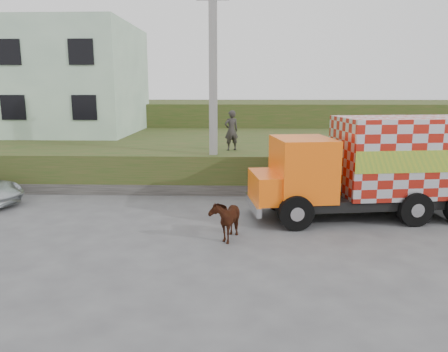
{
  "coord_description": "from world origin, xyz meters",
  "views": [
    {
      "loc": [
        -0.01,
        -12.08,
        4.01
      ],
      "look_at": [
        -0.48,
        1.38,
        1.3
      ],
      "focal_mm": 35.0,
      "sensor_mm": 36.0,
      "label": 1
    }
  ],
  "objects_px": {
    "cargo_truck": "(377,166)",
    "pedestrian": "(231,130)",
    "utility_pole": "(213,87)",
    "cow": "(226,218)"
  },
  "relations": [
    {
      "from": "utility_pole",
      "to": "pedestrian",
      "type": "bearing_deg",
      "value": 60.88
    },
    {
      "from": "cargo_truck",
      "to": "cow",
      "type": "xyz_separation_m",
      "value": [
        -4.64,
        -2.24,
        -1.05
      ]
    },
    {
      "from": "utility_pole",
      "to": "pedestrian",
      "type": "xyz_separation_m",
      "value": [
        0.67,
        1.2,
        -1.76
      ]
    },
    {
      "from": "cargo_truck",
      "to": "pedestrian",
      "type": "relative_size",
      "value": 4.46
    },
    {
      "from": "utility_pole",
      "to": "cargo_truck",
      "type": "relative_size",
      "value": 1.1
    },
    {
      "from": "cargo_truck",
      "to": "pedestrian",
      "type": "bearing_deg",
      "value": 128.74
    },
    {
      "from": "utility_pole",
      "to": "cow",
      "type": "bearing_deg",
      "value": -83.11
    },
    {
      "from": "cargo_truck",
      "to": "pedestrian",
      "type": "height_order",
      "value": "cargo_truck"
    },
    {
      "from": "cargo_truck",
      "to": "cow",
      "type": "bearing_deg",
      "value": -162.56
    },
    {
      "from": "utility_pole",
      "to": "cow",
      "type": "height_order",
      "value": "utility_pole"
    }
  ]
}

